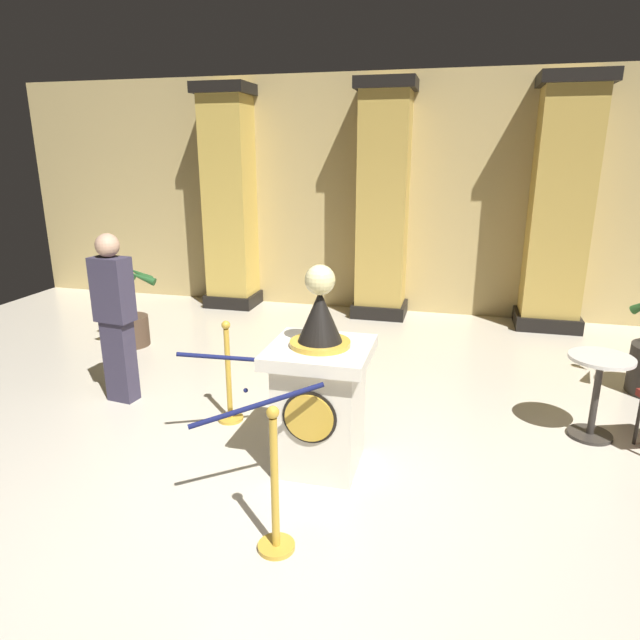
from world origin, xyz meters
name	(u,v)px	position (x,y,z in m)	size (l,w,h in m)	color
ground_plane	(285,492)	(0.00, 0.00, 0.00)	(12.38, 12.38, 0.00)	beige
back_wall	(387,196)	(0.00, 5.26, 1.78)	(12.38, 0.16, 3.56)	tan
pedestal_clock	(320,392)	(0.16, 0.44, 0.63)	(0.77, 0.77, 1.64)	silver
stanchion_near	(229,387)	(-0.85, 0.98, 0.34)	(0.24, 0.24, 0.98)	gold
stanchion_far	(275,502)	(0.13, -0.60, 0.35)	(0.24, 0.24, 1.00)	gold
velvet_rope	(245,380)	(-0.36, 0.19, 0.79)	(1.31, 1.32, 0.22)	#141947
column_left	(231,201)	(-2.44, 4.92, 1.70)	(0.83, 0.83, 3.42)	black
column_right	(559,208)	(2.44, 4.92, 1.70)	(0.92, 0.92, 3.42)	black
column_centre_rear	(383,204)	(0.00, 4.92, 1.70)	(0.84, 0.84, 3.42)	black
potted_palm_left	(130,319)	(-2.95, 2.64, 0.36)	(0.81, 0.77, 1.09)	#4C3828
bystander_guest	(115,314)	(-2.09, 1.14, 0.91)	(0.39, 0.26, 1.70)	#383347
cafe_table	(597,386)	(2.38, 1.47, 0.48)	(0.54, 0.54, 0.76)	#332D28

